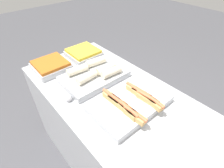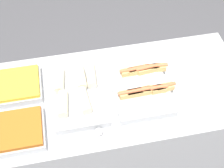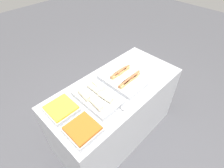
{
  "view_description": "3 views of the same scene",
  "coord_description": "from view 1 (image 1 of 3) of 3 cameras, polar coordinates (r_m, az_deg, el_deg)",
  "views": [
    {
      "loc": [
        0.65,
        -0.61,
        1.76
      ],
      "look_at": [
        -0.06,
        0.0,
        1.0
      ],
      "focal_mm": 28.0,
      "sensor_mm": 36.0,
      "label": 1
    },
    {
      "loc": [
        -0.29,
        -1.15,
        2.47
      ],
      "look_at": [
        -0.06,
        0.0,
        1.0
      ],
      "focal_mm": 50.0,
      "sensor_mm": 36.0,
      "label": 2
    },
    {
      "loc": [
        -1.04,
        -0.96,
        2.27
      ],
      "look_at": [
        -0.06,
        0.0,
        1.0
      ],
      "focal_mm": 28.0,
      "sensor_mm": 36.0,
      "label": 3
    }
  ],
  "objects": [
    {
      "name": "tray_hotdogs",
      "position": [
        1.14,
        5.92,
        -6.01
      ],
      "size": [
        0.37,
        0.5,
        0.1
      ],
      "color": "#B7BABF",
      "rests_on": "counter"
    },
    {
      "name": "counter",
      "position": [
        1.58,
        1.46,
        -16.48
      ],
      "size": [
        1.62,
        0.77,
        0.92
      ],
      "color": "#B7BABF",
      "rests_on": "ground_plane"
    },
    {
      "name": "tray_side_back",
      "position": [
        1.68,
        -9.3,
        9.84
      ],
      "size": [
        0.27,
        0.27,
        0.07
      ],
      "color": "#B7BABF",
      "rests_on": "counter"
    },
    {
      "name": "tray_wraps",
      "position": [
        1.37,
        -5.7,
        3.02
      ],
      "size": [
        0.32,
        0.49,
        0.11
      ],
      "color": "#B7BABF",
      "rests_on": "counter"
    },
    {
      "name": "ground_plane",
      "position": [
        1.97,
        1.23,
        -24.06
      ],
      "size": [
        12.0,
        12.0,
        0.0
      ],
      "primitive_type": "plane",
      "color": "#4C4C51"
    },
    {
      "name": "serving_spoon_near",
      "position": [
        1.23,
        -14.42,
        -4.2
      ],
      "size": [
        0.24,
        0.05,
        0.05
      ],
      "color": "silver",
      "rests_on": "counter"
    },
    {
      "name": "tray_side_front",
      "position": [
        1.56,
        -19.32,
        5.62
      ],
      "size": [
        0.27,
        0.27,
        0.07
      ],
      "color": "#B7BABF",
      "rests_on": "counter"
    }
  ]
}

